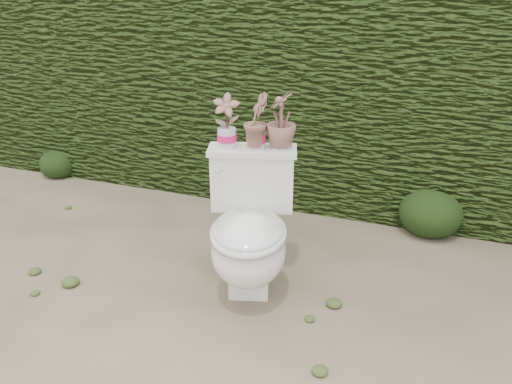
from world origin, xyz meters
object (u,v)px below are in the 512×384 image
(potted_plant_center, at_px, (256,123))
(potted_plant_right, at_px, (281,122))
(toilet, at_px, (250,234))
(potted_plant_left, at_px, (227,123))

(potted_plant_center, bearing_deg, potted_plant_right, -77.77)
(toilet, relative_size, potted_plant_left, 2.68)
(potted_plant_center, bearing_deg, toilet, -172.89)
(potted_plant_left, relative_size, potted_plant_center, 0.98)
(toilet, height_order, potted_plant_left, potted_plant_left)
(potted_plant_left, distance_m, potted_plant_center, 0.16)
(potted_plant_right, bearing_deg, potted_plant_left, -87.67)
(toilet, xyz_separation_m, potted_plant_center, (-0.05, 0.24, 0.57))
(toilet, height_order, potted_plant_right, potted_plant_right)
(potted_plant_right, bearing_deg, toilet, -31.18)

